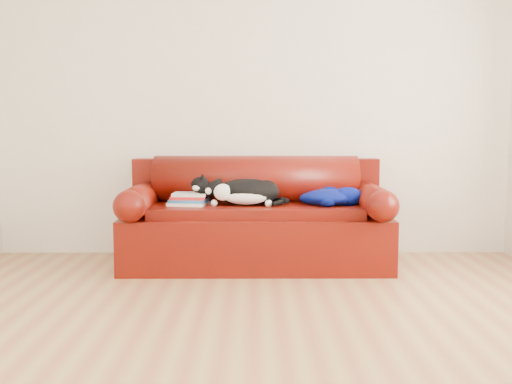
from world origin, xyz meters
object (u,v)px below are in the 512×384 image
cat (246,193)px  sofa_base (256,236)px  blanket (330,196)px  book_stack (189,199)px

cat → sofa_base: bearing=27.9°
sofa_base → cat: 0.38m
cat → blanket: bearing=-8.7°
book_stack → cat: size_ratio=0.44×
cat → blanket: (0.67, 0.05, -0.04)m
sofa_base → book_stack: book_stack is taller
cat → blanket: 0.68m
book_stack → blanket: size_ratio=0.62×
sofa_base → cat: size_ratio=2.79×
blanket → sofa_base: bearing=178.5°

